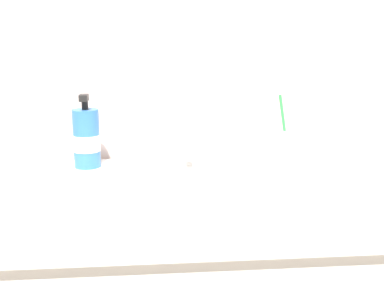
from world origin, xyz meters
name	(u,v)px	position (x,y,z in m)	size (l,w,h in m)	color
tiled_wall_back	(193,23)	(0.00, 0.30, 1.20)	(2.39, 0.04, 2.40)	beige
sink_basin	(193,205)	(-0.03, 0.00, 0.81)	(0.40, 0.40, 0.12)	white
faucet	(186,142)	(-0.03, 0.18, 0.91)	(0.02, 0.15, 0.12)	silver
toothbrush_cup	(294,153)	(0.22, 0.10, 0.90)	(0.07, 0.07, 0.10)	white
toothbrush_green	(283,121)	(0.20, 0.13, 0.97)	(0.04, 0.04, 0.20)	green
toothbrush_white	(303,121)	(0.25, 0.12, 0.97)	(0.03, 0.02, 0.20)	white
soap_dispenser	(87,139)	(-0.27, 0.19, 0.92)	(0.07, 0.07, 0.18)	#3372BF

